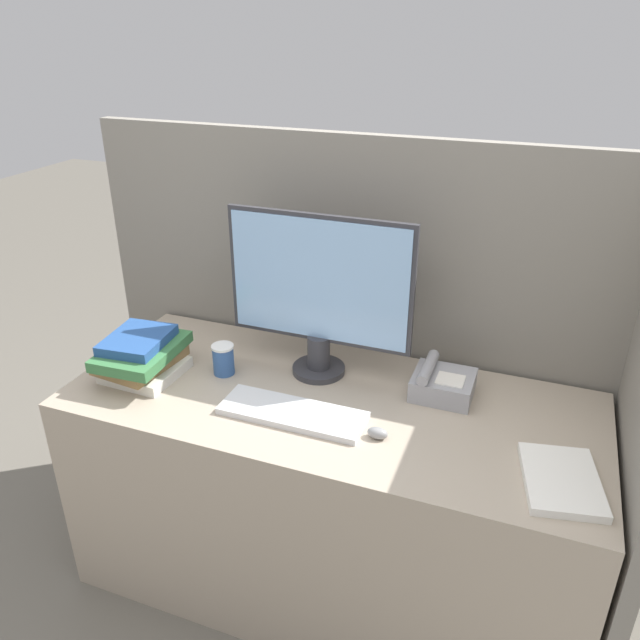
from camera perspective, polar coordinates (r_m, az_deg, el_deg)
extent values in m
cube|color=gray|center=(2.29, 4.25, -2.42)|extent=(2.06, 0.04, 1.51)
cube|color=gray|center=(1.94, 26.62, -11.27)|extent=(0.04, 0.76, 1.51)
cube|color=tan|center=(2.20, 0.83, -15.59)|extent=(1.66, 0.70, 0.76)
cylinder|color=#333338|center=(2.10, -0.12, -4.51)|extent=(0.18, 0.18, 0.02)
cylinder|color=#333338|center=(2.07, -0.12, -2.92)|extent=(0.08, 0.08, 0.11)
cube|color=#333338|center=(1.97, -0.07, 3.70)|extent=(0.61, 0.02, 0.43)
cube|color=#8CB7E5|center=(1.96, -0.17, 3.60)|extent=(0.59, 0.01, 0.40)
cube|color=silver|center=(1.89, -2.52, -8.49)|extent=(0.44, 0.15, 0.02)
ellipsoid|color=gray|center=(1.80, 5.28, -10.25)|extent=(0.06, 0.04, 0.03)
cylinder|color=#335999|center=(2.10, -8.81, -3.68)|extent=(0.07, 0.07, 0.10)
cylinder|color=white|center=(2.08, -8.91, -2.42)|extent=(0.07, 0.07, 0.01)
cube|color=silver|center=(2.16, -15.66, -4.41)|extent=(0.23, 0.23, 0.04)
cube|color=olive|center=(2.16, -16.09, -3.44)|extent=(0.23, 0.28, 0.04)
cube|color=#38723F|center=(2.12, -15.98, -2.74)|extent=(0.23, 0.31, 0.04)
cube|color=#264C8C|center=(2.12, -16.34, -1.76)|extent=(0.20, 0.24, 0.03)
cube|color=#99999E|center=(2.01, 11.19, -5.86)|extent=(0.19, 0.17, 0.07)
cube|color=white|center=(1.97, 11.83, -5.36)|extent=(0.08, 0.08, 0.00)
cylinder|color=#99999E|center=(1.99, 9.86, -4.30)|extent=(0.04, 0.18, 0.04)
cube|color=white|center=(1.76, 21.20, -13.51)|extent=(0.23, 0.29, 0.02)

